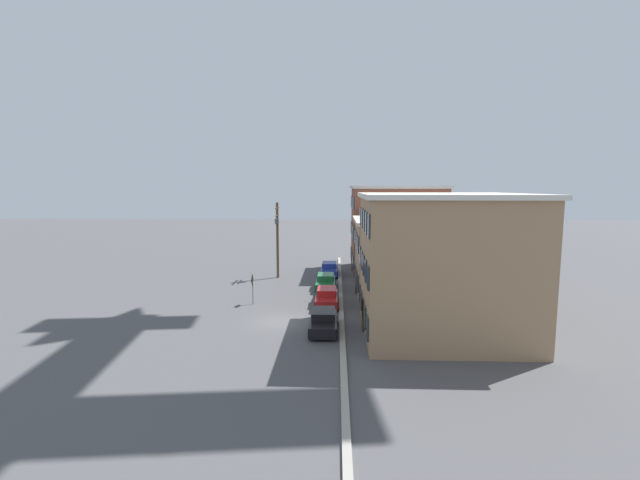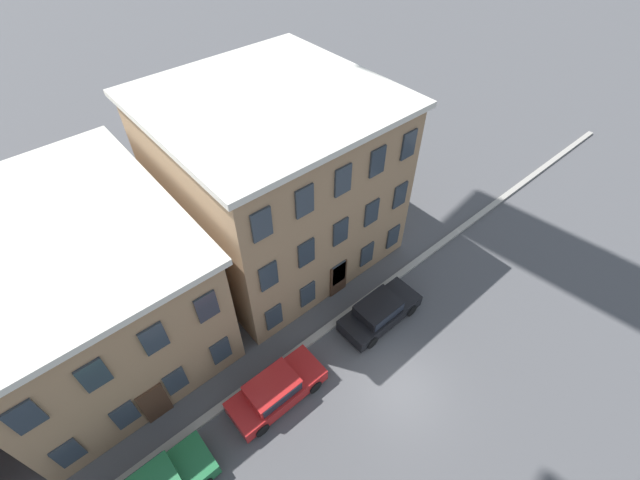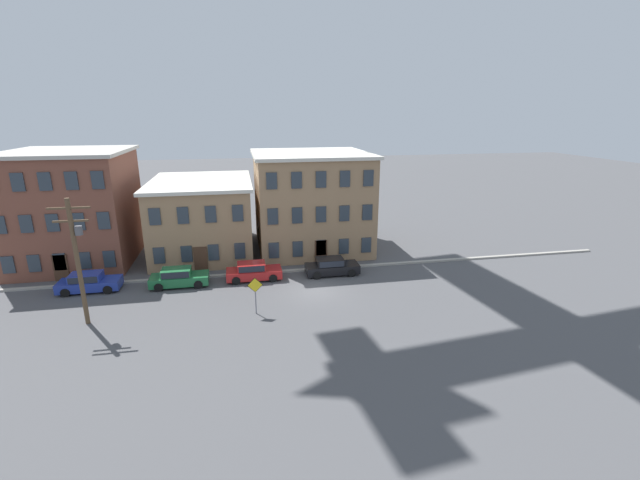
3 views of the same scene
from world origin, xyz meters
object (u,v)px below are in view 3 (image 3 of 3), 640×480
car_black (331,266)px  car_blue (88,282)px  car_red (253,271)px  utility_pole (77,255)px  caution_sign (255,290)px  car_green (179,277)px

car_black → car_blue: bearing=179.7°
car_red → utility_pole: size_ratio=0.54×
car_black → car_red: bearing=179.3°
car_blue → car_black: same height
caution_sign → car_green: bearing=133.4°
car_blue → car_black: 18.78m
car_red → car_blue: bearing=179.9°
car_red → car_black: bearing=-0.7°
caution_sign → car_blue: bearing=152.9°
car_blue → car_black: (18.78, -0.10, 0.00)m
car_blue → car_green: same height
car_black → caution_sign: bearing=-136.6°
car_green → caution_sign: size_ratio=1.69×
car_red → car_black: 6.45m
utility_pole → car_red: bearing=27.4°
car_red → car_black: same height
car_blue → car_green: 6.57m
car_red → car_black: (6.45, -0.08, 0.00)m
car_green → car_red: 5.77m
car_blue → car_green: size_ratio=1.00×
car_blue → car_green: (6.56, -0.25, 0.00)m
car_black → utility_pole: bearing=-162.3°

